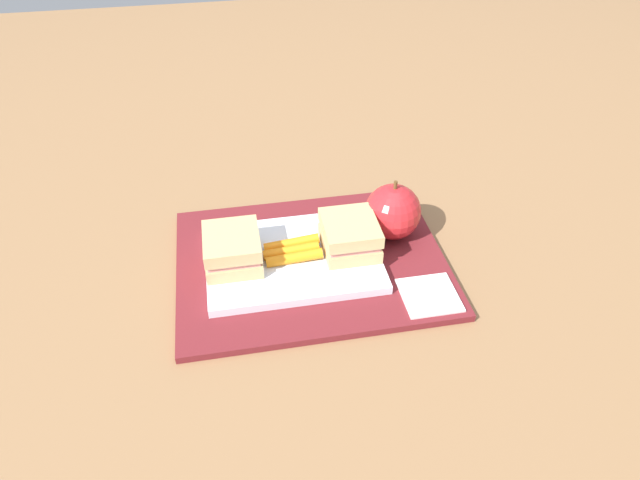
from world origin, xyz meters
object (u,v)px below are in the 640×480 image
carrot_sticks_bundle (292,251)px  paper_napkin (429,295)px  food_tray (293,258)px  sandwich_half_right (350,235)px  apple (393,212)px  sandwich_half_left (232,249)px

carrot_sticks_bundle → paper_napkin: size_ratio=1.12×
food_tray → paper_napkin: (0.16, -0.10, -0.00)m
food_tray → sandwich_half_right: (0.08, 0.00, 0.03)m
food_tray → apple: (0.15, 0.03, 0.03)m
sandwich_half_right → paper_napkin: 0.13m
food_tray → apple: size_ratio=2.57×
sandwich_half_left → paper_napkin: sandwich_half_left is taller
carrot_sticks_bundle → apple: apple is taller
sandwich_half_right → carrot_sticks_bundle: size_ratio=1.02×
sandwich_half_right → apple: 0.08m
paper_napkin → sandwich_half_left: bearing=157.9°
apple → paper_napkin: 0.14m
food_tray → sandwich_half_left: sandwich_half_left is taller
sandwich_half_left → sandwich_half_right: 0.16m
sandwich_half_left → apple: (0.22, 0.03, 0.01)m
sandwich_half_left → paper_napkin: 0.26m
sandwich_half_left → sandwich_half_right: bearing=0.0°
sandwich_half_left → carrot_sticks_bundle: 0.08m
sandwich_half_right → sandwich_half_left: bearing=180.0°
sandwich_half_right → food_tray: bearing=180.0°
sandwich_half_left → paper_napkin: size_ratio=1.14×
food_tray → carrot_sticks_bundle: (0.00, 0.00, 0.01)m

